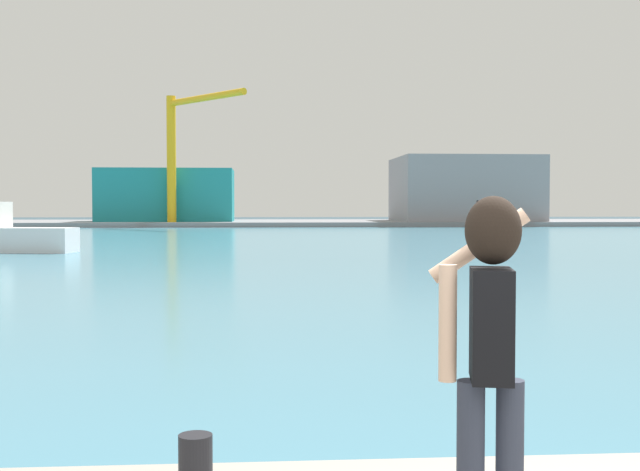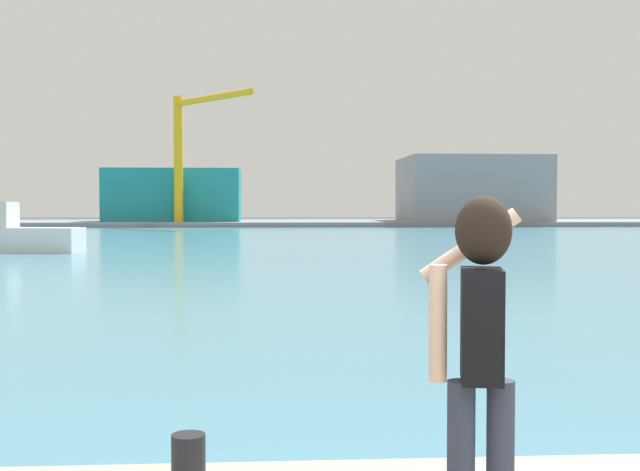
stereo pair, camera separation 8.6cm
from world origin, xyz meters
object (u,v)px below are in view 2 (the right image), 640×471
at_px(boat_moored, 2,234).
at_px(warehouse_right, 471,189).
at_px(warehouse_left, 174,195).
at_px(person_photographer, 480,332).
at_px(harbor_bollard, 188,463).
at_px(port_crane, 189,141).

distance_m(boat_moored, warehouse_right, 65.05).
bearing_deg(warehouse_left, person_photographer, -82.38).
bearing_deg(harbor_bollard, port_crane, 95.61).
relative_size(harbor_bollard, boat_moored, 0.04).
bearing_deg(warehouse_right, boat_moored, -125.20).
bearing_deg(boat_moored, person_photographer, -58.98).
xyz_separation_m(harbor_bollard, warehouse_right, (24.64, 89.13, 3.49)).
bearing_deg(harbor_bollard, boat_moored, 109.55).
height_order(harbor_bollard, warehouse_right, warehouse_right).
distance_m(person_photographer, port_crane, 83.38).
height_order(person_photographer, harbor_bollard, person_photographer).
bearing_deg(port_crane, boat_moored, -95.97).
height_order(harbor_bollard, port_crane, port_crane).
bearing_deg(port_crane, harbor_bollard, -84.39).
distance_m(person_photographer, warehouse_right, 92.89).
distance_m(warehouse_left, port_crane, 9.26).
distance_m(person_photographer, warehouse_left, 90.16).
height_order(boat_moored, warehouse_left, warehouse_left).
height_order(warehouse_left, port_crane, port_crane).
bearing_deg(person_photographer, port_crane, 18.52).
xyz_separation_m(boat_moored, warehouse_left, (2.36, 52.50, 2.63)).
xyz_separation_m(person_photographer, warehouse_left, (-11.96, 89.34, 1.83)).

